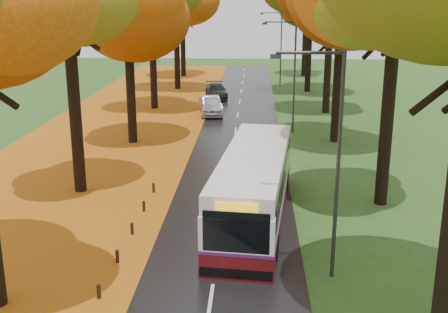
# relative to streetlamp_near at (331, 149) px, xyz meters

# --- Properties ---
(road) EXTENTS (6.50, 90.00, 0.04)m
(road) POSITION_rel_streetlamp_near_xyz_m (-3.95, 17.00, -4.69)
(road) COLOR black
(road) RESTS_ON ground
(centre_line) EXTENTS (0.12, 90.00, 0.01)m
(centre_line) POSITION_rel_streetlamp_near_xyz_m (-3.95, 17.00, -4.67)
(centre_line) COLOR silver
(centre_line) RESTS_ON road
(leaf_verge) EXTENTS (12.00, 90.00, 0.02)m
(leaf_verge) POSITION_rel_streetlamp_near_xyz_m (-12.95, 17.00, -4.70)
(leaf_verge) COLOR #85450C
(leaf_verge) RESTS_ON ground
(leaf_drift) EXTENTS (0.90, 90.00, 0.01)m
(leaf_drift) POSITION_rel_streetlamp_near_xyz_m (-7.00, 17.00, -4.67)
(leaf_drift) COLOR #B66312
(leaf_drift) RESTS_ON road
(bollard_row) EXTENTS (0.11, 23.51, 0.52)m
(bollard_row) POSITION_rel_streetlamp_near_xyz_m (-7.65, -3.30, -4.45)
(bollard_row) COLOR black
(bollard_row) RESTS_ON ground
(streetlamp_near) EXTENTS (2.45, 0.18, 8.00)m
(streetlamp_near) POSITION_rel_streetlamp_near_xyz_m (0.00, 0.00, 0.00)
(streetlamp_near) COLOR #333538
(streetlamp_near) RESTS_ON ground
(streetlamp_mid) EXTENTS (2.45, 0.18, 8.00)m
(streetlamp_mid) POSITION_rel_streetlamp_near_xyz_m (0.00, 22.00, 0.00)
(streetlamp_mid) COLOR #333538
(streetlamp_mid) RESTS_ON ground
(streetlamp_far) EXTENTS (2.45, 0.18, 8.00)m
(streetlamp_far) POSITION_rel_streetlamp_near_xyz_m (0.00, 44.00, 0.00)
(streetlamp_far) COLOR #333538
(streetlamp_far) RESTS_ON ground
(bus) EXTENTS (3.86, 11.85, 3.06)m
(bus) POSITION_rel_streetlamp_near_xyz_m (-2.56, 5.08, -3.07)
(bus) COLOR #530C0F
(bus) RESTS_ON road
(car_white) EXTENTS (2.22, 4.61, 1.52)m
(car_white) POSITION_rel_streetlamp_near_xyz_m (-6.15, 27.86, -3.92)
(car_white) COLOR #B9B9BD
(car_white) RESTS_ON road
(car_silver) EXTENTS (2.44, 4.52, 1.41)m
(car_silver) POSITION_rel_streetlamp_near_xyz_m (-6.30, 28.55, -3.97)
(car_silver) COLOR #AFB1B8
(car_silver) RESTS_ON road
(car_dark) EXTENTS (2.65, 5.02, 1.39)m
(car_dark) POSITION_rel_streetlamp_near_xyz_m (-6.30, 35.84, -3.98)
(car_dark) COLOR black
(car_dark) RESTS_ON road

